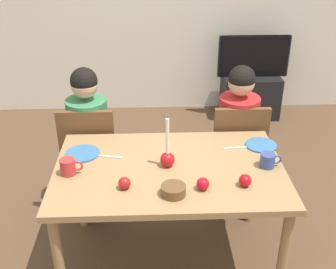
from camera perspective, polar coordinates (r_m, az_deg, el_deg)
The scene contains 19 objects.
ground_plane at distance 3.04m, azimuth 0.16°, elevation -16.46°, with size 7.68×7.68×0.00m, color brown.
dining_table at distance 2.62m, azimuth 0.17°, elevation -6.00°, with size 1.40×0.90×0.75m.
chair_left at distance 3.25m, azimuth -10.50°, elevation -2.39°, with size 0.40×0.40×0.90m.
chair_right at distance 3.27m, azimuth 9.28°, elevation -2.00°, with size 0.40×0.40×0.90m.
person_left_child at distance 3.25m, azimuth -10.51°, elevation -1.22°, with size 0.30×0.30×1.17m.
person_right_child at distance 3.27m, azimuth 9.25°, elevation -0.84°, with size 0.30×0.30×1.17m.
tv_stand at distance 4.98m, azimuth 11.02°, elevation 5.20°, with size 0.64×0.40×0.48m, color black.
tv at distance 4.82m, azimuth 11.53°, elevation 10.35°, with size 0.79×0.05×0.46m.
candle_centerpiece at distance 2.55m, azimuth -0.07°, elevation -2.99°, with size 0.09×0.09×0.32m.
plate_left at distance 2.75m, azimuth -11.52°, elevation -2.53°, with size 0.22×0.22×0.01m, color teal.
plate_right at distance 2.86m, azimuth 12.50°, elevation -1.42°, with size 0.21×0.21×0.01m, color teal.
mug_left at distance 2.55m, azimuth -13.34°, elevation -4.27°, with size 0.14×0.09×0.10m.
mug_right at distance 2.63m, azimuth 13.39°, elevation -3.42°, with size 0.13×0.09×0.09m.
fork_left at distance 2.70m, azimuth -8.08°, elevation -2.99°, with size 0.18×0.01×0.01m, color silver.
fork_right at distance 2.80m, azimuth 9.31°, elevation -1.79°, with size 0.18×0.01×0.01m, color silver.
bowl_walnuts at distance 2.32m, azimuth 0.73°, elevation -7.56°, with size 0.14×0.14×0.06m, color brown.
apple_near_candle at distance 2.43m, azimuth 10.40°, elevation -6.14°, with size 0.07×0.07×0.07m, color #AD1017.
apple_by_left_plate at distance 2.38m, azimuth -5.92°, elevation -6.57°, with size 0.07×0.07×0.07m, color #AB191A.
apple_by_right_mug at distance 2.37m, azimuth 4.75°, elevation -6.68°, with size 0.07×0.07×0.07m, color red.
Camera 1 is at (-0.09, -2.17, 2.13)m, focal length 44.98 mm.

